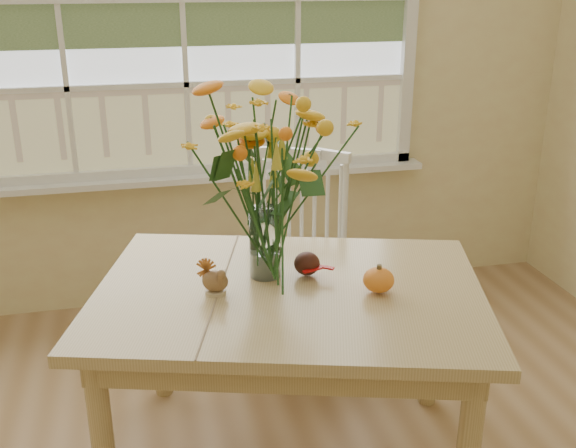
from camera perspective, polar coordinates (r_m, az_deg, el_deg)
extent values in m
cube|color=beige|center=(3.35, -8.85, 15.08)|extent=(4.00, 0.02, 2.70)
cube|color=white|center=(3.41, -8.14, 3.87)|extent=(2.42, 0.12, 0.03)
cube|color=tan|center=(2.24, 0.12, -5.92)|extent=(1.48, 1.23, 0.04)
cube|color=tan|center=(2.28, 0.11, -7.49)|extent=(1.33, 1.08, 0.10)
cylinder|color=tan|center=(2.22, -15.40, -17.52)|extent=(0.07, 0.07, 0.64)
cylinder|color=tan|center=(2.80, -10.82, -8.40)|extent=(0.07, 0.07, 0.64)
cylinder|color=tan|center=(2.76, 12.10, -9.00)|extent=(0.07, 0.07, 0.64)
cube|color=white|center=(2.94, 0.40, -3.98)|extent=(0.57, 0.56, 0.05)
cube|color=white|center=(3.00, 1.17, 1.50)|extent=(0.40, 0.23, 0.48)
cylinder|color=white|center=(2.96, -3.48, -8.88)|extent=(0.03, 0.03, 0.42)
cylinder|color=white|center=(3.22, -1.81, -6.24)|extent=(0.03, 0.03, 0.42)
cylinder|color=white|center=(2.88, 2.86, -9.69)|extent=(0.03, 0.03, 0.42)
cylinder|color=white|center=(3.15, 4.00, -6.90)|extent=(0.03, 0.03, 0.42)
cylinder|color=white|center=(2.28, -1.96, -1.58)|extent=(0.11, 0.11, 0.24)
ellipsoid|color=orange|center=(2.21, 7.67, -4.82)|extent=(0.10, 0.10, 0.08)
cylinder|color=#CCB78C|center=(2.21, -6.15, -5.73)|extent=(0.07, 0.07, 0.01)
ellipsoid|color=brown|center=(2.19, -6.19, -4.83)|extent=(0.11, 0.09, 0.07)
ellipsoid|color=#38160F|center=(2.31, 1.61, -3.46)|extent=(0.09, 0.09, 0.08)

